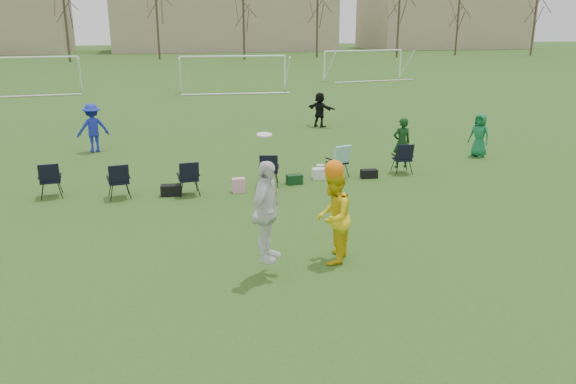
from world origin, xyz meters
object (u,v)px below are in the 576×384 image
object	(u,v)px
fielder_blue	(93,128)
goal_right	(364,56)
fielder_green_far	(479,135)
center_contest	(305,214)
goal_mid	(233,63)
fielder_black	(320,110)
goal_left	(21,65)

from	to	relation	value
fielder_blue	goal_right	xyz separation A→B (m)	(19.94, 24.17, 1.04)
fielder_green_far	center_contest	distance (m)	11.49
fielder_blue	fielder_green_far	distance (m)	13.90
goal_mid	goal_right	world-z (taller)	same
fielder_blue	fielder_black	distance (m)	10.06
fielder_green_far	fielder_black	size ratio (longest dim) A/B	0.97
center_contest	goal_right	bearing A→B (deg)	67.09
goal_left	center_contest	bearing A→B (deg)	-76.33
center_contest	goal_right	xyz separation A→B (m)	(15.20, 35.97, 0.82)
center_contest	goal_mid	bearing A→B (deg)	83.91
goal_mid	fielder_green_far	bearing A→B (deg)	-72.53
goal_mid	fielder_blue	bearing A→B (deg)	-109.61
goal_mid	goal_right	xyz separation A→B (m)	(12.00, 6.00, 0.00)
fielder_black	fielder_green_far	bearing A→B (deg)	170.34
fielder_black	goal_right	xyz separation A→B (m)	(10.35, 21.13, 1.14)
goal_left	goal_mid	world-z (taller)	same
fielder_blue	goal_mid	world-z (taller)	goal_mid
fielder_black	center_contest	bearing A→B (deg)	124.97
goal_mid	goal_right	distance (m)	13.42
fielder_blue	goal_right	world-z (taller)	goal_right
goal_right	fielder_black	bearing A→B (deg)	-124.09
fielder_green_far	fielder_black	bearing A→B (deg)	177.37
goal_right	fielder_green_far	bearing A→B (deg)	-111.26
fielder_green_far	center_contest	bearing A→B (deg)	-77.87
fielder_blue	goal_mid	size ratio (longest dim) A/B	0.24
fielder_green_far	goal_left	distance (m)	31.06
goal_mid	center_contest	bearing A→B (deg)	-92.09
fielder_blue	goal_right	size ratio (longest dim) A/B	0.24
fielder_blue	fielder_black	xyz separation A→B (m)	(9.60, 3.04, -0.10)
fielder_blue	goal_left	size ratio (longest dim) A/B	0.24
fielder_blue	center_contest	world-z (taller)	center_contest
fielder_blue	fielder_black	world-z (taller)	fielder_blue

